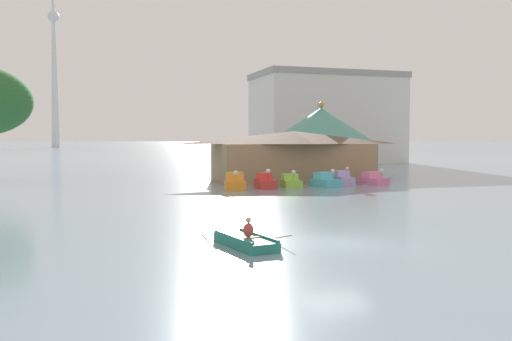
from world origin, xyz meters
TOP-DOWN VIEW (x-y plane):
  - ground_plane at (0.00, 0.00)m, footprint 2000.00×2000.00m
  - rowboat_with_rower at (-3.71, 0.37)m, footprint 3.30×3.53m
  - pedal_boat_orange at (2.43, 24.02)m, footprint 2.06×2.52m
  - pedal_boat_red at (5.21, 24.51)m, footprint 1.72×3.08m
  - pedal_boat_lime at (7.69, 24.90)m, footprint 1.74×2.51m
  - pedal_boat_cyan at (10.75, 24.38)m, footprint 2.22×2.78m
  - pedal_boat_lavender at (13.09, 25.66)m, footprint 1.53×2.56m
  - pedal_boat_pink at (16.08, 25.44)m, footprint 2.33×2.92m
  - boathouse at (10.55, 31.42)m, footprint 16.70×7.13m
  - green_roof_pavilion at (16.81, 38.66)m, footprint 12.20×12.20m
  - background_building_block at (32.30, 70.44)m, footprint 25.40×14.29m
  - distant_broadcast_tower at (-21.04, 273.59)m, footprint 5.50×5.50m

SIDE VIEW (x-z plane):
  - ground_plane at x=0.00m, z-range 0.00..0.00m
  - rowboat_with_rower at x=-3.71m, z-range -0.37..0.82m
  - pedal_boat_pink at x=16.08m, z-range -0.28..1.19m
  - pedal_boat_lime at x=7.69m, z-range -0.30..1.23m
  - pedal_boat_cyan at x=10.75m, z-range -0.29..1.30m
  - pedal_boat_lavender at x=13.09m, z-range -0.32..1.37m
  - pedal_boat_red at x=5.21m, z-range -0.33..1.39m
  - pedal_boat_orange at x=2.43m, z-range -0.24..1.38m
  - boathouse at x=10.55m, z-range 0.11..5.06m
  - green_roof_pavilion at x=16.81m, z-range 0.08..8.51m
  - background_building_block at x=32.30m, z-range 0.02..15.82m
  - distant_broadcast_tower at x=-21.04m, z-range -14.63..125.13m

